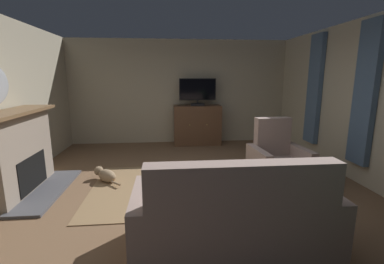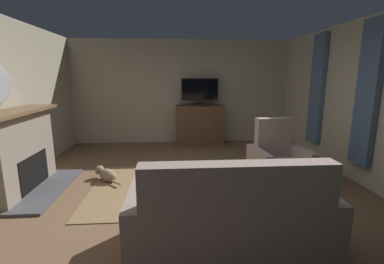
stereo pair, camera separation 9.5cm
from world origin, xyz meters
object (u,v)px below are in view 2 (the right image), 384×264
Objects in this scene: television at (200,91)px; sofa_floral at (230,221)px; coffee_table at (201,170)px; cat at (106,174)px; tv_cabinet at (199,126)px; armchair_beside_cabinet at (278,164)px; tv_remote at (212,165)px; fireplace at (21,154)px.

television is 0.46× the size of sofa_floral.
coffee_table is 1.73m from cat.
armchair_beside_cabinet is (1.04, -2.80, -0.15)m from tv_cabinet.
tv_cabinet is at bearing 90.00° from television.
tv_cabinet is 3.06m from tv_remote.
coffee_table is 0.99× the size of armchair_beside_cabinet.
sofa_floral is at bearing -30.41° from fireplace.
armchair_beside_cabinet is (1.15, 0.26, -0.11)m from tv_remote.
television is at bearing 88.28° from sofa_floral.
tv_remote is at bearing -92.16° from television.
tv_remote is (-0.11, -3.01, -0.95)m from television.
sofa_floral is at bearing -124.60° from armchair_beside_cabinet.
tv_cabinet is 4.50m from sofa_floral.
armchair_beside_cabinet is (1.04, -2.75, -1.06)m from television.
coffee_table is at bearing -95.36° from television.
armchair_beside_cabinet is at bearing 153.84° from tv_remote.
cat is (-2.89, 0.35, -0.23)m from armchair_beside_cabinet.
fireplace reaches higher than sofa_floral.
television is 1.59× the size of cat.
armchair_beside_cabinet reaches higher than cat.
tv_remote is at bearing 89.20° from sofa_floral.
fireplace is at bearing -44.09° from tv_remote.
television reaches higher than tv_remote.
sofa_floral is at bearing 50.36° from tv_remote.
cat is (-1.75, 0.61, -0.33)m from tv_remote.
fireplace is at bearing -137.99° from television.
tv_cabinet is at bearing 52.79° from cat.
tv_cabinet is at bearing 84.73° from coffee_table.
sofa_floral is 2.69m from cat.
coffee_table is 1.38m from sofa_floral.
sofa_floral reaches higher than tv_remote.
fireplace is 1.57× the size of armchair_beside_cabinet.
tv_cabinet is 3.10m from cat.
armchair_beside_cabinet reaches higher than coffee_table.
coffee_table is at bearing -18.88° from tv_remote.
tv_cabinet is 0.91m from television.
sofa_floral is (-0.13, -4.49, -0.16)m from tv_cabinet.
television reaches higher than sofa_floral.
coffee_table is 6.29× the size of tv_remote.
television reaches higher than armchair_beside_cabinet.
fireplace is 4.16m from television.
television is 5.49× the size of tv_remote.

